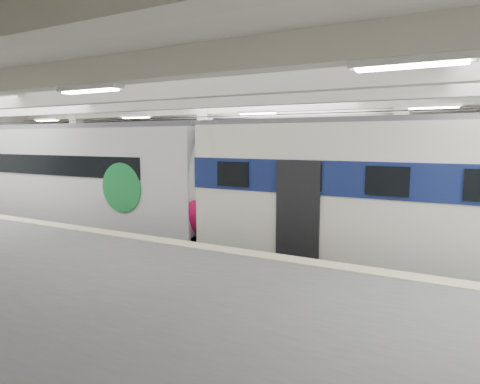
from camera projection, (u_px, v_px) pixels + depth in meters
The scene contains 4 objects.
station_hall at pixel (205, 162), 12.06m from camera, with size 36.00×24.00×5.75m.
modern_emu at pixel (105, 181), 16.48m from camera, with size 14.12×2.92×4.54m.
older_rer at pixel (436, 197), 10.82m from camera, with size 13.76×3.04×4.53m.
far_train at pixel (204, 170), 20.69m from camera, with size 14.38×3.41×4.55m.
Camera 1 is at (6.55, -11.95, 3.91)m, focal length 30.00 mm.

